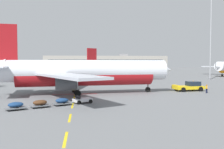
% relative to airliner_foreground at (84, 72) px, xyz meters
% --- Properties ---
extents(ground, '(400.00, 400.00, 0.00)m').
position_rel_airliner_foreground_xyz_m(ground, '(20.42, 18.17, -3.95)').
color(ground, slate).
extents(apron_paint_markings, '(8.00, 94.97, 0.01)m').
position_rel_airliner_foreground_xyz_m(apron_paint_markings, '(-1.58, 15.59, -3.95)').
color(apron_paint_markings, yellow).
rests_on(apron_paint_markings, ground).
extents(airliner_foreground, '(34.81, 34.37, 12.20)m').
position_rel_airliner_foreground_xyz_m(airliner_foreground, '(0.00, 0.00, 0.00)').
color(airliner_foreground, silver).
rests_on(airliner_foreground, ground).
extents(pushback_tug, '(6.31, 3.78, 2.08)m').
position_rel_airliner_foreground_xyz_m(pushback_tug, '(21.26, 2.63, -3.05)').
color(pushback_tug, yellow).
rests_on(pushback_tug, ground).
extents(airliner_mid_left, '(26.55, 24.78, 10.10)m').
position_rel_airliner_foreground_xyz_m(airliner_mid_left, '(-29.04, 59.15, -0.68)').
color(airliner_mid_left, white).
rests_on(airliner_mid_left, ground).
extents(airliner_far_center, '(26.42, 24.56, 10.17)m').
position_rel_airliner_foreground_xyz_m(airliner_far_center, '(11.98, 41.32, -0.66)').
color(airliner_far_center, white).
rests_on(airliner_far_center, ground).
extents(baggage_train, '(10.98, 6.62, 1.14)m').
position_rel_airliner_foreground_xyz_m(baggage_train, '(-4.30, -12.31, -3.42)').
color(baggage_train, silver).
rests_on(baggage_train, ground).
extents(ground_crew_worker, '(0.41, 0.60, 1.70)m').
position_rel_airliner_foreground_xyz_m(ground_crew_worker, '(22.89, -1.38, -2.98)').
color(ground_crew_worker, '#191E38').
rests_on(ground_crew_worker, ground).
extents(apron_light_mast_far, '(1.80, 1.80, 29.01)m').
position_rel_airliner_foreground_xyz_m(apron_light_mast_far, '(41.30, 32.07, 13.76)').
color(apron_light_mast_far, slate).
rests_on(apron_light_mast_far, ground).
extents(terminal_satellite, '(90.02, 20.08, 11.81)m').
position_rel_airliner_foreground_xyz_m(terminal_satellite, '(17.83, 145.11, 1.17)').
color(terminal_satellite, '#9E998E').
rests_on(terminal_satellite, ground).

